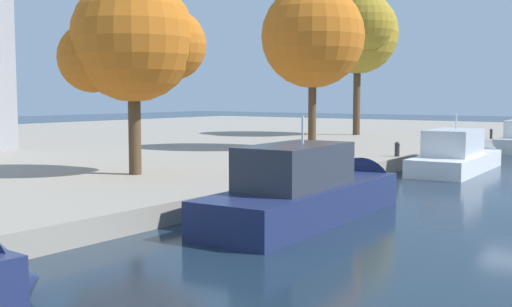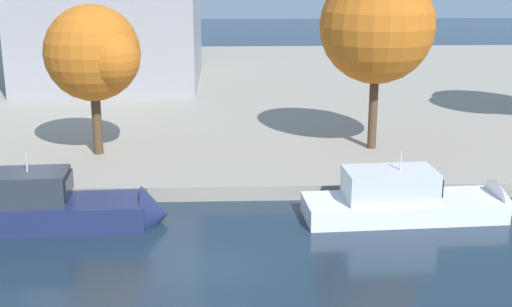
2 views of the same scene
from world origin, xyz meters
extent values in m
plane|color=#192838|center=(0.00, 0.00, 0.00)|extent=(220.00, 220.00, 0.00)
cube|color=gray|center=(0.00, 35.30, 0.38)|extent=(120.00, 55.00, 0.76)
cube|color=navy|center=(-8.26, 4.78, 0.41)|extent=(9.92, 3.31, 1.55)
cone|color=navy|center=(-2.98, 5.07, 0.41)|extent=(1.34, 2.71, 2.64)
cube|color=#2D333D|center=(-8.99, 4.74, 1.89)|extent=(4.52, 2.46, 1.41)
cube|color=black|center=(-7.28, 4.84, 1.96)|extent=(1.29, 2.15, 0.85)
cylinder|color=silver|center=(-8.50, 4.77, 3.06)|extent=(0.08, 0.08, 0.92)
cube|color=white|center=(8.58, 5.23, 0.29)|extent=(9.39, 3.48, 1.32)
cone|color=white|center=(13.59, 5.54, 0.29)|extent=(1.37, 2.85, 2.78)
cube|color=silver|center=(7.89, 5.19, 1.65)|extent=(4.29, 2.59, 1.41)
cube|color=black|center=(9.50, 5.29, 1.72)|extent=(1.24, 2.26, 0.85)
cylinder|color=silver|center=(8.35, 5.22, 2.79)|extent=(0.08, 0.08, 0.87)
cylinder|color=#2D2D33|center=(7.44, 8.25, 1.06)|extent=(0.28, 0.28, 0.61)
sphere|color=#2D2D33|center=(7.44, 8.25, 1.44)|extent=(0.31, 0.31, 0.31)
cylinder|color=#4C3823|center=(-7.09, 14.18, 2.67)|extent=(0.54, 0.54, 3.82)
sphere|color=#BC6019|center=(-7.09, 14.18, 6.60)|extent=(5.39, 5.39, 5.39)
sphere|color=#BC6019|center=(-8.23, 15.48, 5.81)|extent=(2.99, 2.99, 2.99)
sphere|color=#BC6019|center=(-5.88, 13.13, 6.40)|extent=(3.13, 3.13, 3.13)
cylinder|color=#4C3823|center=(8.98, 14.75, 3.13)|extent=(0.52, 0.52, 4.74)
sphere|color=#BC6019|center=(8.98, 14.75, 7.97)|extent=(6.59, 6.59, 6.59)
sphere|color=#BC6019|center=(10.08, 15.29, 8.76)|extent=(3.95, 3.95, 3.95)
sphere|color=#BC6019|center=(8.21, 14.60, 7.71)|extent=(3.86, 3.86, 3.86)
camera|label=1|loc=(-26.67, -6.34, 4.18)|focal=45.04mm
camera|label=2|loc=(0.48, -25.36, 11.94)|focal=49.27mm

